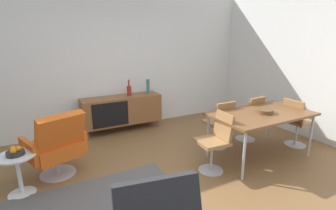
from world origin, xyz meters
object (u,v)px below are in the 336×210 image
(dining_chair_far_end, at_px, (296,121))
(lounge_chair_red, at_px, (57,145))
(vase_cobalt, at_px, (148,86))
(fruit_bowl, at_px, (15,152))
(dining_chair_back_left, at_px, (220,122))
(dining_chair_back_right, at_px, (250,116))
(dining_chair_near_window, at_px, (216,140))
(side_table_round, at_px, (18,170))
(dining_table, at_px, (261,115))
(vase_sculptural_dark, at_px, (129,90))
(sideboard, at_px, (122,110))
(wooden_bowl_on_table, at_px, (264,111))

(dining_chair_far_end, xyz_separation_m, lounge_chair_red, (-3.78, 0.90, -0.00))
(vase_cobalt, bearing_deg, fruit_bowl, -147.55)
(vase_cobalt, bearing_deg, lounge_chair_red, -146.09)
(dining_chair_back_left, xyz_separation_m, dining_chair_back_right, (0.70, 0.00, 0.00))
(dining_chair_near_window, bearing_deg, side_table_round, 164.60)
(vase_cobalt, relative_size, dining_table, 0.19)
(vase_sculptural_dark, bearing_deg, fruit_bowl, -142.35)
(fruit_bowl, bearing_deg, dining_chair_near_window, -15.41)
(sideboard, bearing_deg, lounge_chair_red, -135.94)
(wooden_bowl_on_table, xyz_separation_m, fruit_bowl, (-3.38, 0.70, -0.21))
(dining_table, height_order, dining_chair_back_right, dining_chair_back_right)
(dining_chair_far_end, bearing_deg, vase_sculptural_dark, 135.78)
(side_table_round, height_order, fruit_bowl, fruit_bowl)
(dining_chair_far_end, bearing_deg, fruit_bowl, 170.96)
(dining_chair_back_right, bearing_deg, dining_chair_far_end, -46.35)
(lounge_chair_red, bearing_deg, sideboard, 44.06)
(dining_chair_back_left, bearing_deg, fruit_bowl, 177.82)
(fruit_bowl, bearing_deg, vase_sculptural_dark, 37.65)
(side_table_round, bearing_deg, dining_chair_back_right, -1.76)
(dining_chair_near_window, distance_m, dining_chair_back_left, 0.78)
(dining_chair_far_end, distance_m, dining_chair_back_left, 1.36)
(sideboard, bearing_deg, dining_chair_back_left, -53.92)
(vase_cobalt, bearing_deg, dining_table, -66.63)
(dining_table, relative_size, dining_chair_back_left, 1.87)
(vase_cobalt, height_order, vase_sculptural_dark, vase_sculptural_dark)
(dining_chair_near_window, height_order, dining_chair_back_right, same)
(dining_chair_back_right, bearing_deg, dining_chair_near_window, -155.63)
(wooden_bowl_on_table, height_order, side_table_round, wooden_bowl_on_table)
(vase_cobalt, relative_size, wooden_bowl_on_table, 1.18)
(dining_chair_back_right, bearing_deg, lounge_chair_red, 174.08)
(dining_chair_near_window, xyz_separation_m, side_table_round, (-2.46, 0.68, -0.15))
(dining_chair_far_end, bearing_deg, dining_table, 179.92)
(dining_table, distance_m, dining_chair_back_left, 0.70)
(vase_cobalt, xyz_separation_m, vase_sculptural_dark, (-0.42, 0.00, -0.04))
(fruit_bowl, bearing_deg, dining_chair_back_left, -2.18)
(vase_sculptural_dark, relative_size, fruit_bowl, 1.65)
(wooden_bowl_on_table, height_order, fruit_bowl, wooden_bowl_on_table)
(dining_table, bearing_deg, sideboard, 125.10)
(dining_chair_back_right, bearing_deg, side_table_round, 178.24)
(sideboard, relative_size, vase_cobalt, 5.21)
(dining_chair_back_left, relative_size, fruit_bowl, 4.28)
(vase_cobalt, distance_m, lounge_chair_red, 2.37)
(dining_chair_back_left, bearing_deg, sideboard, 126.08)
(wooden_bowl_on_table, height_order, dining_chair_near_window, dining_chair_near_window)
(dining_chair_far_end, bearing_deg, wooden_bowl_on_table, -178.49)
(sideboard, xyz_separation_m, fruit_bowl, (-1.80, -1.52, 0.12))
(dining_table, xyz_separation_m, fruit_bowl, (-3.35, 0.67, -0.14))
(wooden_bowl_on_table, xyz_separation_m, dining_chair_near_window, (-0.92, 0.02, -0.30))
(vase_sculptural_dark, distance_m, side_table_round, 2.55)
(wooden_bowl_on_table, bearing_deg, sideboard, 125.29)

